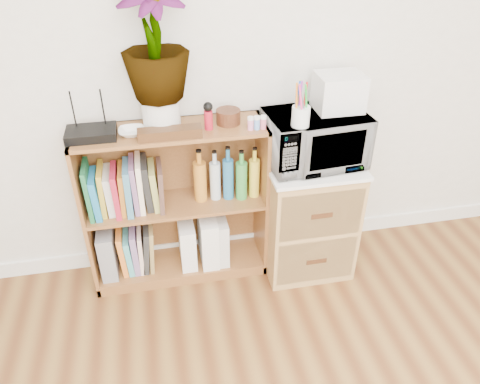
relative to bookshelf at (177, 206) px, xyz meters
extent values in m
cube|color=white|center=(0.35, 0.14, -0.42)|extent=(4.00, 0.02, 0.10)
cube|color=brown|center=(0.00, 0.00, 0.00)|extent=(1.00, 0.30, 0.95)
cube|color=#9E7542|center=(0.75, -0.08, -0.12)|extent=(0.50, 0.45, 0.70)
imported|color=silver|center=(0.75, -0.08, 0.39)|extent=(0.54, 0.39, 0.28)
cylinder|color=white|center=(0.62, -0.20, 0.58)|extent=(0.09, 0.09, 0.10)
cube|color=silver|center=(0.87, -0.04, 0.62)|extent=(0.24, 0.20, 0.19)
cube|color=black|center=(-0.38, -0.02, 0.50)|extent=(0.24, 0.16, 0.04)
imported|color=white|center=(-0.19, -0.03, 0.49)|extent=(0.13, 0.13, 0.03)
cylinder|color=silver|center=(-0.03, 0.02, 0.55)|extent=(0.19, 0.19, 0.16)
imported|color=#336629|center=(-0.03, 0.02, 0.92)|extent=(0.32, 0.32, 0.57)
cube|color=#341F0E|center=(0.00, -0.10, 0.50)|extent=(0.31, 0.08, 0.05)
cylinder|color=#AB1527|center=(0.19, -0.04, 0.52)|extent=(0.04, 0.04, 0.10)
cylinder|color=#351B0E|center=(0.30, 0.01, 0.51)|extent=(0.13, 0.13, 0.07)
cube|color=#CA707E|center=(0.43, -0.09, 0.51)|extent=(0.12, 0.04, 0.06)
cube|color=gray|center=(-0.42, 0.00, -0.26)|extent=(0.09, 0.24, 0.30)
cube|color=white|center=(0.04, -0.01, -0.26)|extent=(0.09, 0.23, 0.28)
cube|color=white|center=(0.17, -0.01, -0.25)|extent=(0.10, 0.25, 0.31)
cube|color=silver|center=(0.23, -0.01, -0.26)|extent=(0.09, 0.23, 0.29)
cube|color=#1B673A|center=(-0.45, 0.00, 0.17)|extent=(0.03, 0.20, 0.30)
cube|color=#1C71AB|center=(-0.42, 0.00, 0.14)|extent=(0.04, 0.20, 0.24)
cube|color=gold|center=(-0.38, 0.00, 0.15)|extent=(0.03, 0.20, 0.26)
cube|color=silver|center=(-0.35, 0.00, 0.14)|extent=(0.04, 0.20, 0.23)
cube|color=#AA1D36|center=(-0.31, 0.00, 0.15)|extent=(0.03, 0.20, 0.26)
cube|color=#C27222|center=(-0.28, 0.00, 0.15)|extent=(0.03, 0.20, 0.25)
cube|color=teal|center=(-0.25, 0.00, 0.16)|extent=(0.04, 0.20, 0.28)
cube|color=slate|center=(-0.21, 0.00, 0.17)|extent=(0.03, 0.20, 0.28)
cube|color=#FFE8C6|center=(-0.18, 0.00, 0.17)|extent=(0.03, 0.20, 0.29)
cube|color=black|center=(-0.15, 0.00, 0.16)|extent=(0.05, 0.20, 0.27)
cube|color=#A5A24C|center=(-0.11, 0.00, 0.15)|extent=(0.04, 0.20, 0.24)
cube|color=#4C332B|center=(-0.08, 0.00, 0.15)|extent=(0.03, 0.20, 0.25)
cylinder|color=#C47924|center=(0.14, 0.00, 0.18)|extent=(0.07, 0.07, 0.30)
cylinder|color=silver|center=(0.22, 0.00, 0.17)|extent=(0.06, 0.06, 0.29)
cylinder|color=#226BA0|center=(0.30, 0.00, 0.18)|extent=(0.06, 0.06, 0.31)
cylinder|color=green|center=(0.37, 0.00, 0.17)|extent=(0.06, 0.06, 0.29)
cylinder|color=gold|center=(0.44, 0.00, 0.17)|extent=(0.06, 0.06, 0.29)
cylinder|color=#9EACB0|center=(0.51, 0.00, 0.17)|extent=(0.07, 0.07, 0.28)
cube|color=orange|center=(-0.34, 0.00, -0.27)|extent=(0.04, 0.19, 0.27)
cube|color=#47A6AB|center=(-0.30, 0.00, -0.29)|extent=(0.04, 0.19, 0.24)
cube|color=slate|center=(-0.26, 0.00, -0.27)|extent=(0.04, 0.19, 0.27)
cube|color=beige|center=(-0.23, 0.00, -0.27)|extent=(0.03, 0.19, 0.26)
cube|color=#292929|center=(-0.20, 0.00, -0.26)|extent=(0.06, 0.19, 0.28)
cube|color=olive|center=(-0.17, 0.00, -0.26)|extent=(0.04, 0.19, 0.29)
camera|label=1|loc=(-0.08, -2.19, 1.51)|focal=35.00mm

